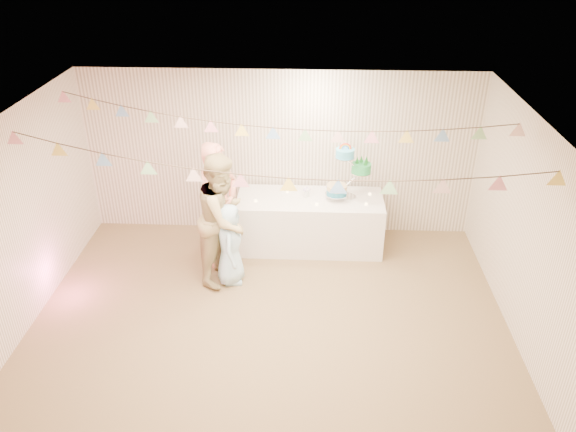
{
  "coord_description": "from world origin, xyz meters",
  "views": [
    {
      "loc": [
        0.49,
        -5.49,
        4.61
      ],
      "look_at": [
        0.2,
        0.8,
        1.15
      ],
      "focal_mm": 35.0,
      "sensor_mm": 36.0,
      "label": 1
    }
  ],
  "objects_px": {
    "person_child": "(230,244)",
    "cake_stand": "(348,177)",
    "table": "(310,222)",
    "person_adult_a": "(219,205)",
    "person_adult_b": "(223,218)"
  },
  "relations": [
    {
      "from": "table",
      "to": "person_adult_b",
      "type": "distance_m",
      "value": 1.55
    },
    {
      "from": "cake_stand",
      "to": "person_adult_b",
      "type": "distance_m",
      "value": 1.96
    },
    {
      "from": "person_child",
      "to": "cake_stand",
      "type": "bearing_deg",
      "value": -62.18
    },
    {
      "from": "person_adult_a",
      "to": "person_adult_b",
      "type": "bearing_deg",
      "value": -122.86
    },
    {
      "from": "cake_stand",
      "to": "person_adult_a",
      "type": "xyz_separation_m",
      "value": [
        -1.84,
        -0.54,
        -0.23
      ]
    },
    {
      "from": "table",
      "to": "cake_stand",
      "type": "relative_size",
      "value": 2.68
    },
    {
      "from": "table",
      "to": "person_adult_a",
      "type": "distance_m",
      "value": 1.47
    },
    {
      "from": "table",
      "to": "person_adult_b",
      "type": "xyz_separation_m",
      "value": [
        -1.17,
        -0.87,
        0.52
      ]
    },
    {
      "from": "person_adult_b",
      "to": "table",
      "type": "bearing_deg",
      "value": -36.58
    },
    {
      "from": "person_adult_a",
      "to": "person_child",
      "type": "bearing_deg",
      "value": -118.68
    },
    {
      "from": "table",
      "to": "person_child",
      "type": "relative_size",
      "value": 1.83
    },
    {
      "from": "table",
      "to": "person_adult_a",
      "type": "height_order",
      "value": "person_adult_a"
    },
    {
      "from": "person_adult_a",
      "to": "person_adult_b",
      "type": "relative_size",
      "value": 1.0
    },
    {
      "from": "cake_stand",
      "to": "table",
      "type": "bearing_deg",
      "value": -174.81
    },
    {
      "from": "table",
      "to": "cake_stand",
      "type": "height_order",
      "value": "cake_stand"
    }
  ]
}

